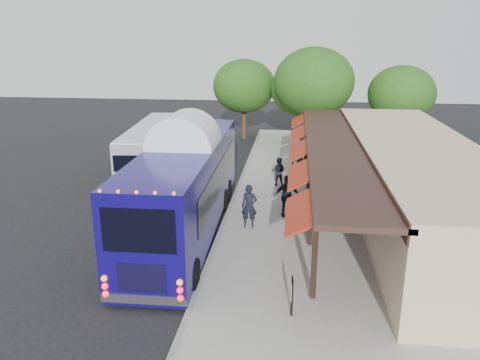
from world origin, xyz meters
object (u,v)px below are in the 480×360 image
at_px(ped_b, 278,171).
at_px(sign_board, 292,292).
at_px(city_bus, 153,145).
at_px(coach_bus, 186,183).
at_px(ped_a, 249,206).
at_px(ped_c, 287,196).
at_px(ped_d, 299,162).

xyz_separation_m(ped_b, sign_board, (0.89, -12.81, 0.01)).
bearing_deg(ped_b, city_bus, -8.96).
distance_m(coach_bus, ped_a, 2.91).
distance_m(ped_c, ped_d, 7.10).
bearing_deg(sign_board, ped_b, 91.64).
bearing_deg(city_bus, ped_c, -47.12).
bearing_deg(ped_a, ped_d, 73.16).
bearing_deg(city_bus, ped_d, -9.48).
bearing_deg(sign_board, ped_a, 103.73).
relative_size(ped_a, ped_b, 1.19).
distance_m(ped_b, ped_d, 2.58).
height_order(ped_c, ped_d, ped_c).
distance_m(ped_d, sign_board, 15.11).
height_order(ped_b, sign_board, ped_b).
xyz_separation_m(ped_a, ped_b, (1.03, 6.14, -0.15)).
bearing_deg(ped_d, city_bus, 17.88).
bearing_deg(sign_board, coach_bus, 124.04).
distance_m(coach_bus, ped_b, 7.66).
height_order(city_bus, ped_c, city_bus).
height_order(coach_bus, ped_a, coach_bus).
bearing_deg(sign_board, city_bus, 117.12).
relative_size(city_bus, ped_d, 6.71).
bearing_deg(coach_bus, ped_b, 59.99).
bearing_deg(coach_bus, sign_board, -54.44).
distance_m(ped_a, ped_c, 2.11).
bearing_deg(ped_b, ped_a, 92.13).
bearing_deg(ped_a, sign_board, -76.22).
relative_size(ped_a, sign_board, 1.59).
xyz_separation_m(city_bus, ped_a, (7.02, -9.17, -0.46)).
xyz_separation_m(ped_a, ped_d, (2.19, 8.45, -0.15)).
height_order(coach_bus, ped_b, coach_bus).
bearing_deg(ped_d, coach_bus, 83.75).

